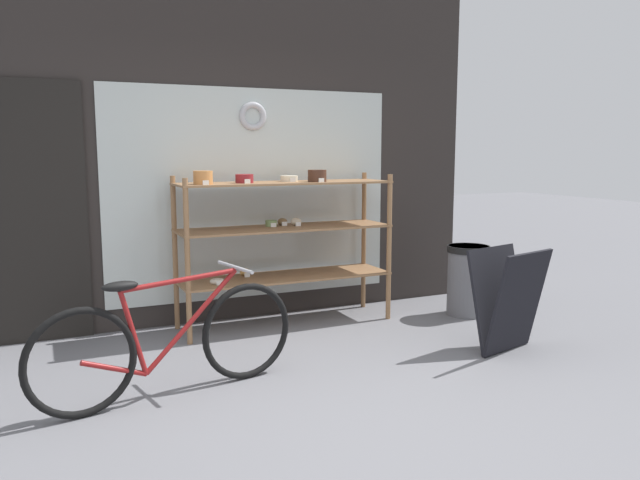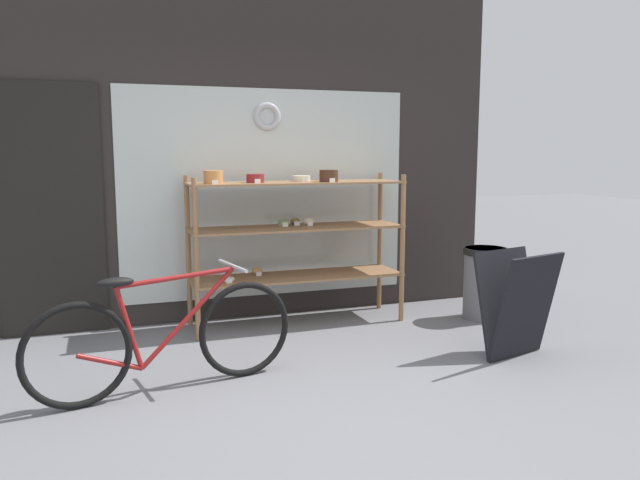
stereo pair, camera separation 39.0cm
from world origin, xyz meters
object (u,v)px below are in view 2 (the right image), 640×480
object	(u,v)px
sandwich_board	(516,304)
trash_bin	(484,280)
bicycle	(165,338)
display_case	(293,227)

from	to	relation	value
sandwich_board	trash_bin	xyz separation A→B (m)	(0.40, 1.01, -0.04)
bicycle	trash_bin	xyz separation A→B (m)	(2.95, 0.84, 0.00)
display_case	sandwich_board	world-z (taller)	display_case
display_case	sandwich_board	bearing A→B (deg)	-47.55
bicycle	sandwich_board	distance (m)	2.56
display_case	sandwich_board	distance (m)	1.99
bicycle	sandwich_board	world-z (taller)	sandwich_board
display_case	trash_bin	world-z (taller)	display_case
bicycle	trash_bin	world-z (taller)	bicycle
bicycle	trash_bin	distance (m)	3.07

